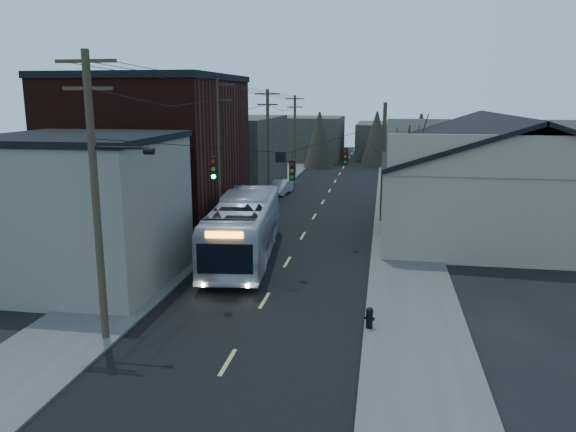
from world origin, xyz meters
The scene contains 15 objects.
ground centered at (0.00, 0.00, 0.00)m, with size 160.00×160.00×0.00m, color black.
road_surface centered at (0.00, 30.00, 0.01)m, with size 9.00×110.00×0.02m, color black.
sidewalk_left centered at (-6.50, 30.00, 0.06)m, with size 4.00×110.00×0.12m, color #474744.
sidewalk_right centered at (6.50, 30.00, 0.06)m, with size 4.00×110.00×0.12m, color #474744.
building_clapboard centered at (-9.00, 9.00, 3.50)m, with size 8.00×8.00×7.00m, color slate.
building_brick centered at (-10.00, 20.00, 5.00)m, with size 10.00×12.00×10.00m, color black.
building_left_far centered at (-9.50, 36.00, 3.50)m, with size 9.00×14.00×7.00m, color #312D27.
warehouse centered at (13.00, 25.00, 2.70)m, with size 16.16×20.60×7.73m.
building_far_left centered at (-6.00, 65.00, 3.00)m, with size 10.00×12.00×6.00m, color #312D27.
building_far_right centered at (7.00, 70.00, 2.50)m, with size 12.00×14.00×5.00m, color #312D27.
bare_tree centered at (6.50, 20.00, 3.60)m, with size 0.40×0.40×7.20m, color black.
utility_lines centered at (-3.11, 24.14, 4.95)m, with size 11.24×45.28×10.50m.
bus centered at (-2.51, 14.32, 1.75)m, with size 2.94×12.58×3.50m, color silver.
parked_car centered at (-4.30, 35.36, 0.65)m, with size 1.38×3.95×1.30m, color #AAACB1.
fire_hydrant centered at (4.70, 5.52, 0.57)m, with size 0.41×0.29×0.84m.
Camera 1 is at (5.03, -15.13, 8.96)m, focal length 35.00 mm.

